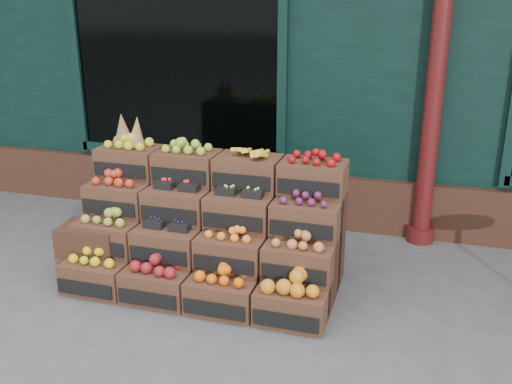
# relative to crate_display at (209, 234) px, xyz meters

# --- Properties ---
(ground) EXTENTS (60.00, 60.00, 0.00)m
(ground) POSITION_rel_crate_display_xyz_m (0.61, -0.59, -0.45)
(ground) COLOR #4C4C4F
(ground) RESTS_ON ground
(shop_facade) EXTENTS (12.00, 6.24, 4.80)m
(shop_facade) POSITION_rel_crate_display_xyz_m (0.61, 4.52, 1.95)
(shop_facade) COLOR black
(shop_facade) RESTS_ON ground
(crate_display) EXTENTS (2.32, 1.13, 1.45)m
(crate_display) POSITION_rel_crate_display_xyz_m (0.00, 0.00, 0.00)
(crate_display) COLOR #4B2C1D
(crate_display) RESTS_ON ground
(spare_crates) EXTENTS (0.56, 0.42, 0.53)m
(spare_crates) POSITION_rel_crate_display_xyz_m (-1.02, -0.30, -0.18)
(spare_crates) COLOR #4B2C1D
(spare_crates) RESTS_ON ground
(shopkeeper) EXTENTS (0.74, 0.59, 1.77)m
(shopkeeper) POSITION_rel_crate_display_xyz_m (-0.62, 2.21, 0.44)
(shopkeeper) COLOR #19572F
(shopkeeper) RESTS_ON ground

